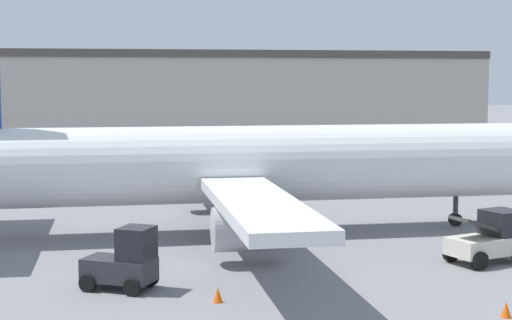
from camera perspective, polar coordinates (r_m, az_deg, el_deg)
ground_plane at (r=41.29m, az=-0.00°, el=-5.30°), size 400.00×400.00×0.00m
terminal_building at (r=77.85m, az=-14.72°, el=3.69°), size 81.14×17.19×10.65m
airplane at (r=40.60m, az=-1.26°, el=-0.39°), size 38.57×32.38×11.34m
baggage_tug at (r=30.46m, az=-9.52°, el=-7.31°), size 3.05×2.71×2.45m
belt_loader_truck at (r=36.00m, az=16.68°, el=-5.44°), size 3.75×2.94×2.26m
safety_cone_near at (r=28.61m, az=-2.80°, el=-9.77°), size 0.36×0.36×0.55m
safety_cone_far at (r=28.13m, az=17.72°, el=-10.32°), size 0.36×0.36×0.55m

